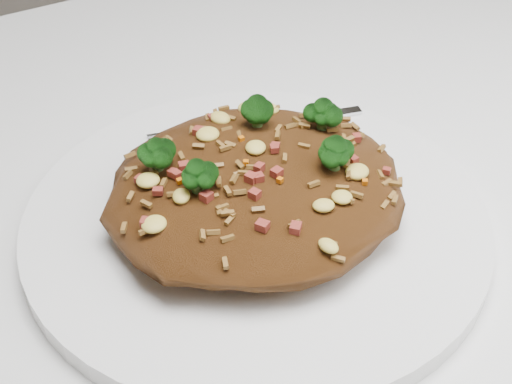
{
  "coord_description": "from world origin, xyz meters",
  "views": [
    {
      "loc": [
        -0.11,
        -0.29,
        1.06
      ],
      "look_at": [
        0.07,
        -0.0,
        0.78
      ],
      "focal_mm": 50.0,
      "sensor_mm": 36.0,
      "label": 1
    }
  ],
  "objects_px": {
    "dining_table": "(169,360)",
    "fried_rice": "(256,178)",
    "fork": "(268,124)",
    "plate": "(256,219)"
  },
  "relations": [
    {
      "from": "fork",
      "to": "fried_rice",
      "type": "bearing_deg",
      "value": -111.01
    },
    {
      "from": "fried_rice",
      "to": "fork",
      "type": "xyz_separation_m",
      "value": [
        0.06,
        0.08,
        -0.02
      ]
    },
    {
      "from": "fried_rice",
      "to": "fork",
      "type": "bearing_deg",
      "value": 52.43
    },
    {
      "from": "dining_table",
      "to": "fork",
      "type": "bearing_deg",
      "value": 30.12
    },
    {
      "from": "plate",
      "to": "fried_rice",
      "type": "distance_m",
      "value": 0.03
    },
    {
      "from": "dining_table",
      "to": "fried_rice",
      "type": "height_order",
      "value": "fried_rice"
    },
    {
      "from": "dining_table",
      "to": "plate",
      "type": "height_order",
      "value": "plate"
    },
    {
      "from": "fried_rice",
      "to": "plate",
      "type": "bearing_deg",
      "value": -120.68
    },
    {
      "from": "plate",
      "to": "fried_rice",
      "type": "relative_size",
      "value": 1.57
    },
    {
      "from": "dining_table",
      "to": "fried_rice",
      "type": "xyz_separation_m",
      "value": [
        0.07,
        -0.0,
        0.13
      ]
    }
  ]
}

